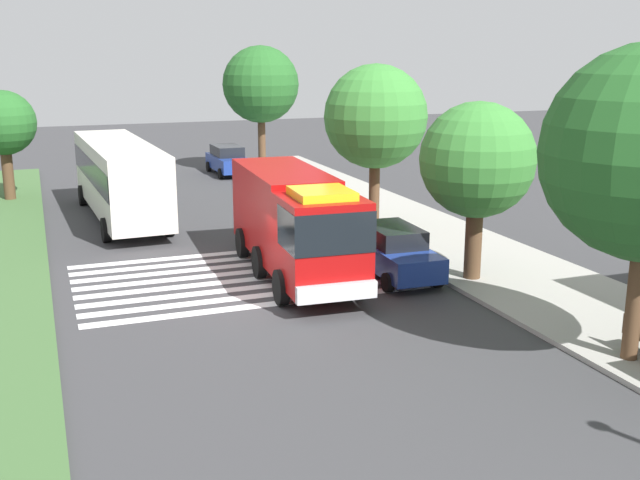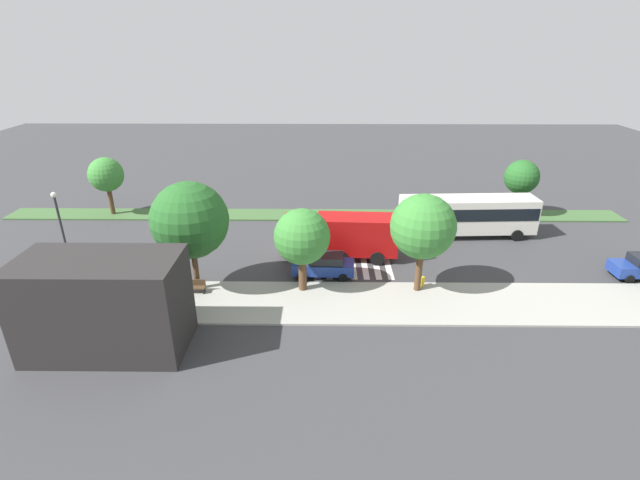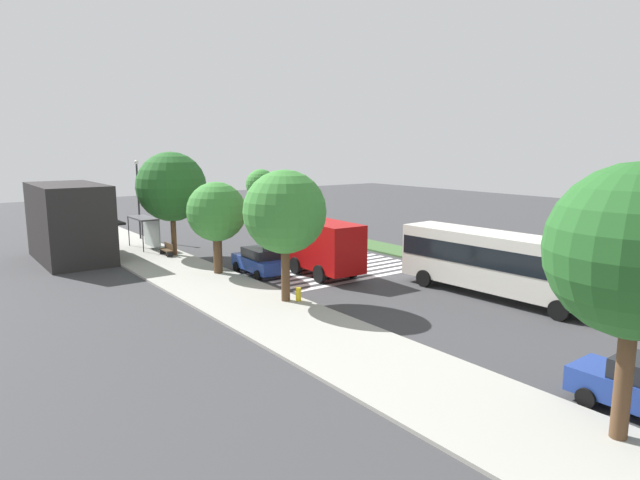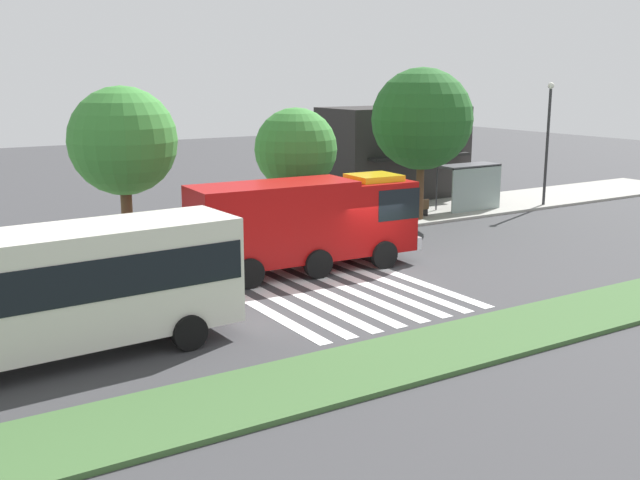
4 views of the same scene
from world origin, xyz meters
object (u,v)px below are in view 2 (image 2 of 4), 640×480
sidewalk_tree_center (302,237)px  sidewalk_tree_east (190,220)px  fire_truck (337,234)px  median_tree_west (106,175)px  bench_near_shelter (194,286)px  bus_stop_shelter (132,269)px  street_lamp (63,233)px  median_tree_far_west (522,178)px  parked_car_mid (324,265)px  transit_bus (468,214)px  sidewalk_tree_west (423,227)px  fire_hydrant (423,281)px

sidewalk_tree_center → sidewalk_tree_east: 7.40m
fire_truck → median_tree_west: 23.90m
bench_near_shelter → bus_stop_shelter: bearing=0.1°
street_lamp → median_tree_far_west: size_ratio=1.25×
sidewalk_tree_center → parked_car_mid: bearing=-123.2°
median_tree_far_west → median_tree_west: bearing=-0.0°
bus_stop_shelter → bench_near_shelter: size_ratio=2.19×
bus_stop_shelter → street_lamp: size_ratio=0.51×
parked_car_mid → sidewalk_tree_center: bearing=59.0°
transit_bus → sidewalk_tree_west: sidewalk_tree_west is taller
bench_near_shelter → median_tree_far_west: 31.71m
sidewalk_tree_center → fire_hydrant: bearing=-176.6°
parked_car_mid → median_tree_west: 24.55m
bench_near_shelter → sidewalk_tree_west: size_ratio=0.23×
street_lamp → transit_bus: bearing=-162.5°
bus_stop_shelter → fire_hydrant: (-19.80, -1.03, -1.40)m
fire_truck → sidewalk_tree_center: (2.45, 5.35, 2.05)m
sidewalk_tree_east → fire_hydrant: (-15.67, -0.50, -4.72)m
fire_truck → bus_stop_shelter: 15.08m
street_lamp → sidewalk_tree_center: (-16.09, 0.40, -0.08)m
median_tree_west → fire_hydrant: median_tree_west is taller
bench_near_shelter → sidewalk_tree_center: size_ratio=0.27×
fire_truck → fire_hydrant: bearing=143.6°
fire_hydrant → bus_stop_shelter: bearing=3.0°
median_tree_west → parked_car_mid: bearing=149.0°
bus_stop_shelter → sidewalk_tree_west: sidewalk_tree_west is taller
parked_car_mid → fire_hydrant: parked_car_mid is taller
fire_truck → transit_bus: (-11.47, -4.50, 0.08)m
transit_bus → fire_hydrant: size_ratio=16.82×
fire_hydrant → bench_near_shelter: bearing=3.7°
parked_car_mid → street_lamp: 17.91m
bus_stop_shelter → sidewalk_tree_center: (-11.43, -0.53, 2.16)m
transit_bus → bus_stop_shelter: transit_bus is taller
bench_near_shelter → parked_car_mid: bearing=-163.0°
parked_car_mid → transit_bus: (-12.49, -7.66, 1.19)m
sidewalk_tree_west → median_tree_far_west: (-12.27, -14.72, -0.88)m
bench_near_shelter → street_lamp: street_lamp is taller
transit_bus → sidewalk_tree_west: (6.02, 9.86, 2.73)m
street_lamp → sidewalk_tree_center: 16.09m
fire_truck → bench_near_shelter: fire_truck is taller
transit_bus → bus_stop_shelter: 27.41m
street_lamp → sidewalk_tree_east: size_ratio=0.90×
transit_bus → sidewalk_tree_center: bearing=-147.4°
bus_stop_shelter → sidewalk_tree_west: 19.57m
fire_truck → sidewalk_tree_center: 6.24m
bus_stop_shelter → sidewalk_tree_center: 11.65m
median_tree_west → fire_hydrant: 31.43m
bus_stop_shelter → transit_bus: bearing=-157.7°
parked_car_mid → fire_hydrant: (-6.93, 1.70, -0.40)m
parked_car_mid → sidewalk_tree_east: bearing=16.3°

